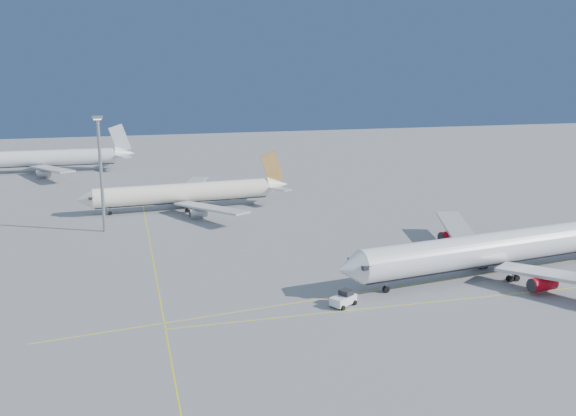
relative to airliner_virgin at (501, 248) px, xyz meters
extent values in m
plane|color=slate|center=(-23.27, 3.91, -5.16)|extent=(500.00, 500.00, 0.00)
cube|color=yellow|center=(-18.27, -10.09, -5.15)|extent=(90.00, 0.18, 0.02)
cube|color=yellow|center=(-23.27, -2.09, -5.15)|extent=(118.86, 16.88, 0.02)
cube|color=yellow|center=(-63.27, 33.91, -5.15)|extent=(0.18, 140.00, 0.02)
cylinder|color=white|center=(-1.49, -0.23, 0.17)|extent=(57.61, 14.53, 5.94)
cone|color=white|center=(-32.08, -4.89, 0.17)|extent=(5.45, 6.57, 5.94)
cube|color=black|center=(-30.16, -4.60, 0.79)|extent=(2.47, 5.83, 0.72)
cube|color=#B7B7BC|center=(1.13, 17.00, -1.46)|extent=(13.89, 29.94, 0.56)
cylinder|color=gray|center=(-24.75, -3.78, -3.41)|extent=(0.25, 0.25, 2.36)
cylinder|color=black|center=(-24.75, -3.78, -4.59)|extent=(1.22, 0.88, 1.13)
cylinder|color=gray|center=(0.15, -4.23, -3.41)|extent=(0.33, 0.33, 2.36)
cylinder|color=black|center=(0.15, -4.23, -4.59)|extent=(1.25, 1.08, 1.13)
cylinder|color=gray|center=(-1.11, 4.08, -3.41)|extent=(0.33, 0.33, 2.36)
cylinder|color=black|center=(-1.11, 4.08, -4.59)|extent=(1.25, 1.08, 1.13)
cylinder|color=#BC0817|center=(1.25, -11.23, -3.38)|extent=(5.25, 3.27, 2.56)
cylinder|color=#BC0817|center=(-2.16, 11.09, -3.38)|extent=(5.25, 3.27, 2.56)
cylinder|color=#BC0817|center=(0.80, 20.56, -3.38)|extent=(5.25, 3.27, 2.56)
cylinder|color=white|center=(-52.78, 69.46, -0.49)|extent=(47.41, 8.90, 5.17)
cone|color=white|center=(-78.27, 67.42, -0.49)|extent=(4.48, 5.48, 5.17)
cone|color=white|center=(-26.12, 71.58, 0.06)|extent=(6.72, 5.40, 4.91)
cube|color=black|center=(-76.55, 67.56, 0.06)|extent=(1.84, 5.01, 0.63)
cube|color=#B7B7BC|center=(-47.29, 55.61, -1.91)|extent=(16.93, 24.23, 0.50)
cube|color=#B7B7BC|center=(-49.55, 84.00, -1.91)|extent=(13.62, 25.34, 0.50)
cube|color=#C18C48|center=(-27.48, 71.47, 5.11)|extent=(6.98, 0.96, 9.59)
cylinder|color=gray|center=(-72.05, 67.92, -3.61)|extent=(0.22, 0.22, 2.09)
cylinder|color=black|center=(-72.05, 67.92, -4.66)|extent=(1.04, 0.71, 1.00)
cylinder|color=gray|center=(-51.59, 65.87, -3.61)|extent=(0.29, 0.29, 2.09)
cylinder|color=black|center=(-51.59, 65.87, -4.66)|extent=(1.06, 0.89, 1.00)
cylinder|color=gray|center=(-52.17, 73.19, -3.61)|extent=(0.29, 0.29, 2.09)
cylinder|color=black|center=(-52.17, 73.19, -4.66)|extent=(1.06, 0.89, 1.00)
cylinder|color=#B7B7BC|center=(-50.08, 57.93, -3.61)|extent=(4.52, 2.61, 2.27)
cylinder|color=#B7B7BC|center=(-51.94, 81.27, -3.61)|extent=(4.52, 2.61, 2.27)
cylinder|color=white|center=(-96.31, 141.95, 0.07)|extent=(51.27, 5.89, 5.74)
cone|color=white|center=(-67.10, 142.04, 0.69)|extent=(7.19, 5.47, 5.45)
cube|color=#B7B7BC|center=(-91.57, 126.40, -1.51)|extent=(16.94, 27.17, 0.56)
cube|color=#B7B7BC|center=(-91.66, 157.52, -1.51)|extent=(16.81, 27.21, 0.56)
cube|color=silver|center=(-68.64, 142.03, 6.38)|extent=(7.88, 0.49, 10.84)
cylinder|color=gray|center=(-95.28, 137.85, -3.41)|extent=(0.33, 0.33, 2.36)
cylinder|color=black|center=(-95.28, 137.85, -4.59)|extent=(1.13, 0.93, 1.13)
cylinder|color=gray|center=(-95.30, 146.05, -3.41)|extent=(0.33, 0.33, 2.36)
cylinder|color=black|center=(-95.30, 146.05, -4.59)|extent=(1.13, 0.93, 1.13)
cylinder|color=#B7B7BC|center=(-94.46, 129.16, -3.43)|extent=(4.93, 2.58, 2.56)
cylinder|color=#B7B7BC|center=(-94.54, 154.75, -3.43)|extent=(4.93, 2.58, 2.56)
cube|color=white|center=(-34.07, -7.80, -4.13)|extent=(5.09, 4.40, 1.37)
cube|color=black|center=(-33.49, -7.43, -3.10)|extent=(2.59, 2.63, 1.03)
cylinder|color=black|center=(-34.77, -9.68, -4.75)|extent=(0.89, 0.77, 0.80)
cylinder|color=black|center=(-36.07, -7.65, -4.75)|extent=(0.89, 0.77, 0.80)
cylinder|color=black|center=(-32.07, -7.95, -4.75)|extent=(0.89, 0.77, 0.80)
cylinder|color=black|center=(-33.37, -5.92, -4.75)|extent=(0.89, 0.77, 0.80)
cylinder|color=gray|center=(-73.12, 51.27, 8.22)|extent=(0.75, 0.75, 26.74)
cube|color=gray|center=(-73.12, 51.27, 21.80)|extent=(2.35, 2.35, 0.53)
cube|color=white|center=(-73.12, 51.27, 21.37)|extent=(1.71, 1.71, 0.27)
camera|label=1|loc=(-68.04, -102.00, 34.44)|focal=40.00mm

